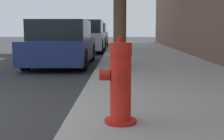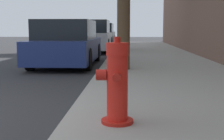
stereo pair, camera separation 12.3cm
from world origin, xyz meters
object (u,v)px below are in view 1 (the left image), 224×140
(fire_hydrant, at_px, (120,84))
(parked_car_far, at_px, (93,35))
(parked_car_near, at_px, (62,44))
(parked_car_mid, at_px, (85,37))

(fire_hydrant, bearing_deg, parked_car_far, 95.62)
(parked_car_near, bearing_deg, fire_hydrant, -74.49)
(parked_car_mid, bearing_deg, parked_car_far, 90.92)
(parked_car_near, distance_m, parked_car_far, 11.58)
(fire_hydrant, xyz_separation_m, parked_car_far, (-1.76, 17.85, 0.17))
(fire_hydrant, relative_size, parked_car_near, 0.22)
(parked_car_near, height_order, parked_car_mid, parked_car_mid)
(parked_car_near, relative_size, parked_car_far, 0.89)
(fire_hydrant, relative_size, parked_car_mid, 0.23)
(parked_car_near, relative_size, parked_car_mid, 1.03)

